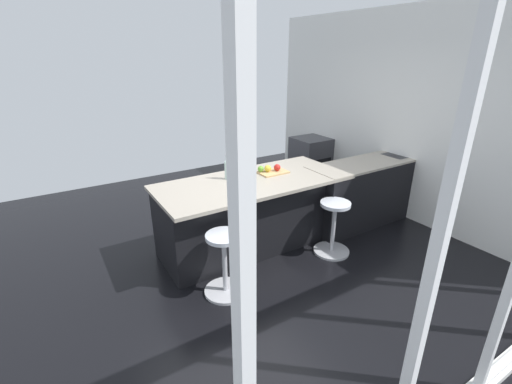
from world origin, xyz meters
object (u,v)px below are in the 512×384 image
apple_yellow (268,168)px  water_bottle (227,169)px  stool_middle (225,266)px  kitchen_island (252,212)px  apple_red (277,167)px  stool_by_window (333,229)px  apple_green (261,169)px  oven_range (310,161)px  cutting_board (273,172)px

apple_yellow → water_bottle: bearing=-8.6°
stool_middle → water_bottle: bearing=-120.1°
kitchen_island → apple_red: (-0.41, -0.05, 0.51)m
stool_by_window → apple_green: (0.53, -0.81, 0.64)m
stool_middle → stool_by_window: bearing=180.0°
oven_range → stool_by_window: 2.47m
kitchen_island → water_bottle: 0.64m
apple_red → apple_yellow: same height
apple_yellow → oven_range: bearing=-144.7°
apple_red → water_bottle: water_bottle is taller
apple_yellow → cutting_board: bearing=155.3°
oven_range → apple_green: (1.89, 1.24, 0.52)m
oven_range → apple_red: (1.69, 1.31, 0.52)m
water_bottle → kitchen_island: bearing=146.2°
kitchen_island → apple_green: (-0.21, -0.13, 0.50)m
apple_green → water_bottle: 0.46m
oven_range → apple_green: apple_green is taller
apple_red → water_bottle: bearing=-9.7°
kitchen_island → water_bottle: water_bottle is taller
oven_range → cutting_board: cutting_board is taller
oven_range → stool_by_window: oven_range is taller
oven_range → apple_red: 2.21m
stool_middle → cutting_board: bearing=-145.7°
stool_by_window → cutting_board: bearing=-62.3°
kitchen_island → stool_middle: kitchen_island is taller
cutting_board → water_bottle: (0.59, -0.11, 0.11)m
cutting_board → apple_green: size_ratio=4.68×
apple_red → cutting_board: bearing=-1.6°
oven_range → stool_middle: 3.51m
apple_red → apple_green: bearing=-20.1°
stool_by_window → apple_red: size_ratio=7.81×
kitchen_island → apple_green: 0.56m
kitchen_island → cutting_board: (-0.35, -0.05, 0.45)m
apple_green → water_bottle: water_bottle is taller
stool_by_window → apple_red: (0.33, -0.74, 0.64)m
oven_range → apple_yellow: (1.81, 1.28, 0.52)m
oven_range → water_bottle: bearing=27.2°
cutting_board → apple_green: apple_green is taller
cutting_board → apple_yellow: (0.06, -0.03, 0.05)m
stool_by_window → cutting_board: size_ratio=1.88×
oven_range → apple_yellow: 2.28m
stool_by_window → apple_red: 1.03m
cutting_board → stool_by_window: bearing=117.7°
stool_middle → oven_range: bearing=-144.1°
oven_range → apple_yellow: apple_yellow is taller
stool_by_window → cutting_board: (0.39, -0.74, 0.59)m
kitchen_island → stool_by_window: bearing=137.0°
cutting_board → apple_green: (0.14, -0.07, 0.05)m
kitchen_island → oven_range: bearing=-147.0°
oven_range → kitchen_island: 2.51m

